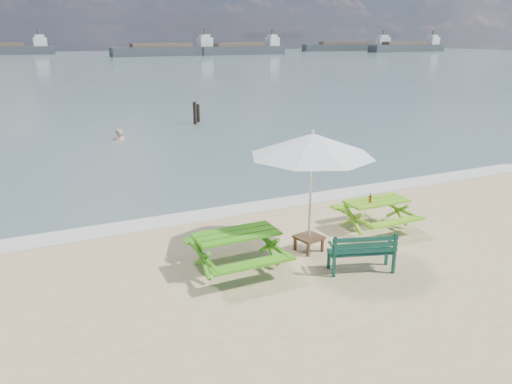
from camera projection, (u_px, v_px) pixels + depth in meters
name	position (u px, v px, depth m)	size (l,w,h in m)	color
sea	(48.00, 65.00, 83.26)	(300.00, 300.00, 0.00)	slate
foam_strip	(245.00, 208.00, 13.95)	(22.00, 0.90, 0.01)	silver
picnic_table_left	(237.00, 252.00, 10.20)	(1.72, 1.91, 0.82)	#3E9516
picnic_table_right	(376.00, 215.00, 12.40)	(1.58, 1.76, 0.75)	#6CB21B
park_bench	(361.00, 259.00, 10.20)	(1.41, 0.83, 0.82)	#0F4031
side_table	(309.00, 243.00, 11.17)	(0.64, 0.64, 0.35)	brown
patio_umbrella	(312.00, 145.00, 10.50)	(3.21, 3.21, 2.68)	silver
beer_bottle	(370.00, 199.00, 12.12)	(0.06, 0.06, 0.24)	#924315
swimmer	(120.00, 149.00, 23.31)	(0.72, 0.50, 1.89)	tan
mooring_pilings	(196.00, 115.00, 27.44)	(0.59, 0.79, 1.42)	black
cargo_ships	(255.00, 49.00, 139.47)	(141.28, 30.65, 4.40)	#363C40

